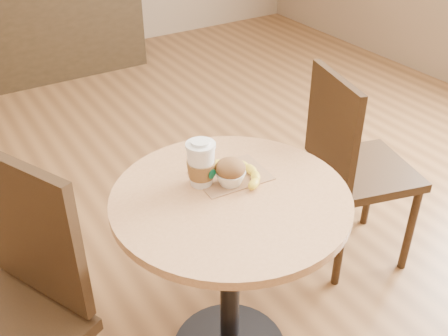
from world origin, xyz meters
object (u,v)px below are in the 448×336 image
object	(u,v)px
chair_left	(8,312)
coffee_cup	(201,165)
muffin	(230,172)
cafe_table	(230,242)
banana	(239,172)
chair_right	(352,164)

from	to	relation	value
chair_left	coffee_cup	world-z (taller)	chair_left
coffee_cup	muffin	bearing A→B (deg)	-51.73
cafe_table	coffee_cup	world-z (taller)	coffee_cup
cafe_table	banana	size ratio (longest dim) A/B	3.42
cafe_table	chair_right	world-z (taller)	chair_right
chair_right	coffee_cup	bearing A→B (deg)	111.51
cafe_table	chair_right	bearing A→B (deg)	14.82
chair_right	muffin	xyz separation A→B (m)	(-0.72, -0.15, 0.29)
cafe_table	muffin	size ratio (longest dim) A/B	7.61
cafe_table	chair_left	xyz separation A→B (m)	(-0.71, 0.09, -0.01)
cafe_table	banana	bearing A→B (deg)	41.92
chair_left	muffin	world-z (taller)	chair_left
muffin	banana	xyz separation A→B (m)	(0.05, 0.02, -0.03)
muffin	banana	bearing A→B (deg)	21.97
chair_left	chair_right	xyz separation A→B (m)	(1.46, 0.11, -0.04)
muffin	chair_left	bearing A→B (deg)	177.24
muffin	banana	size ratio (longest dim) A/B	0.45
coffee_cup	banana	size ratio (longest dim) A/B	0.71
coffee_cup	chair_right	bearing A→B (deg)	-11.25
coffee_cup	banana	xyz separation A→B (m)	(0.13, -0.03, -0.05)
muffin	chair_right	bearing A→B (deg)	11.45
chair_right	coffee_cup	world-z (taller)	chair_right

